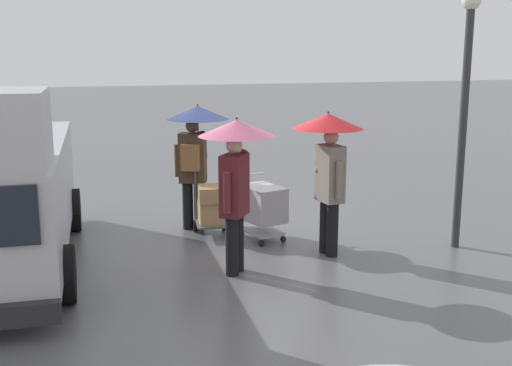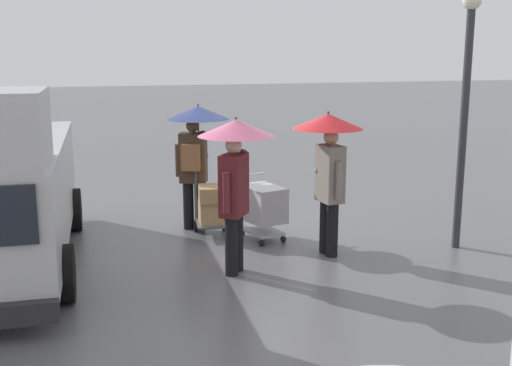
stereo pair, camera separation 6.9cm
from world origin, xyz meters
The scene contains 7 objects.
ground_plane centered at (0.00, 0.00, 0.00)m, with size 90.00×90.00×0.00m, color #5B5B5E.
shopping_cart_vendor centered at (-0.27, 0.49, 0.57)m, with size 0.74×0.93×1.02m.
hand_dolly_boxes centered at (0.48, 0.05, 0.52)m, with size 0.59×0.76×1.32m.
pedestrian_pink_side centered at (-0.99, 1.44, 1.58)m, with size 1.04×1.04×2.15m.
pedestrian_black_side centered at (0.53, 1.83, 1.58)m, with size 1.04×1.04×2.15m.
pedestrian_white_side centered at (0.62, -0.41, 1.57)m, with size 1.04×1.04×2.15m.
street_lamp centered at (-3.04, 1.74, 2.37)m, with size 0.28×0.28×3.86m.
Camera 1 is at (2.71, 9.91, 3.03)m, focal length 44.40 mm.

